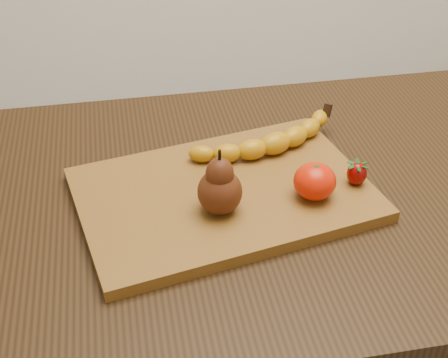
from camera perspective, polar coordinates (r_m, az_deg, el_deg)
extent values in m
cube|color=black|center=(1.03, 4.51, -1.67)|extent=(1.00, 0.70, 0.04)
cylinder|color=black|center=(1.50, -16.32, -8.23)|extent=(0.05, 0.05, 0.72)
cylinder|color=black|center=(1.63, 16.73, -4.14)|extent=(0.05, 0.05, 0.72)
cube|color=brown|center=(0.99, 0.00, -1.42)|extent=(0.50, 0.38, 0.02)
ellipsoid|color=red|center=(0.96, 8.30, -0.20)|extent=(0.09, 0.09, 0.06)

